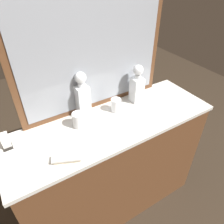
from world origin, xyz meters
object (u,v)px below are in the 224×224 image
Objects in this scene: crystal_decanter_far_right at (137,87)px; crystal_tumbler_left at (116,106)px; crystal_decanter_far_left at (83,99)px; silver_brush_far_left at (67,159)px; crystal_tumbler_right at (79,120)px; napkin_holder at (6,142)px.

crystal_decanter_far_right is 0.21m from crystal_tumbler_left.
silver_brush_far_left is at bearing -128.52° from crystal_decanter_far_left.
crystal_tumbler_right is 0.88× the size of napkin_holder.
silver_brush_far_left is (-0.25, -0.32, -0.11)m from crystal_decanter_far_left.
crystal_decanter_far_left is 2.84× the size of napkin_holder.
crystal_decanter_far_right is 0.71m from silver_brush_far_left.
crystal_decanter_far_left reaches higher than crystal_tumbler_right.
crystal_decanter_far_left is 3.33× the size of crystal_tumbler_left.
napkin_holder is at bearing -179.66° from crystal_decanter_far_right.
crystal_tumbler_left is 0.85× the size of napkin_holder.
crystal_decanter_far_left is 0.15m from crystal_tumbler_right.
crystal_tumbler_left is 0.71m from napkin_holder.
crystal_decanter_far_right is 2.57× the size of napkin_holder.
crystal_tumbler_right reaches higher than silver_brush_far_left.
silver_brush_far_left is at bearing -152.69° from crystal_tumbler_left.
crystal_decanter_far_right is 3.01× the size of crystal_tumbler_left.
crystal_tumbler_right is at bearing -129.22° from crystal_decanter_far_left.
silver_brush_far_left is (-0.17, -0.22, -0.03)m from crystal_tumbler_right.
crystal_tumbler_right reaches higher than crystal_tumbler_left.
napkin_holder reaches higher than silver_brush_far_left.
crystal_decanter_far_right is at bearing -7.42° from crystal_decanter_far_left.
crystal_tumbler_left is at bearing -21.48° from crystal_decanter_far_left.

